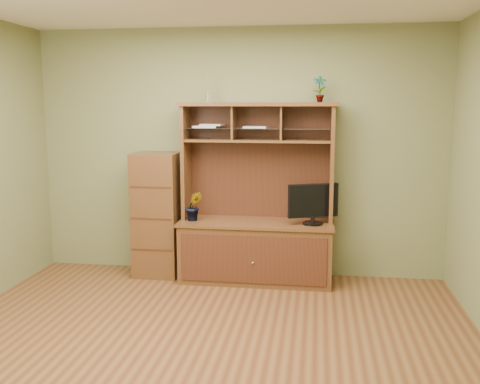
# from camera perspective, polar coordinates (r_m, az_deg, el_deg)

# --- Properties ---
(room) EXTENTS (4.54, 4.04, 2.74)m
(room) POSITION_cam_1_polar(r_m,az_deg,el_deg) (3.95, -4.50, 1.59)
(room) COLOR #552E18
(room) RESTS_ON ground
(media_hutch) EXTENTS (1.66, 0.61, 1.90)m
(media_hutch) POSITION_cam_1_polar(r_m,az_deg,el_deg) (5.74, 1.75, -4.34)
(media_hutch) COLOR #432513
(media_hutch) RESTS_ON room
(monitor) EXTENTS (0.51, 0.24, 0.42)m
(monitor) POSITION_cam_1_polar(r_m,az_deg,el_deg) (5.55, 7.81, -1.19)
(monitor) COLOR black
(monitor) RESTS_ON media_hutch
(orchid_plant) EXTENTS (0.20, 0.18, 0.32)m
(orchid_plant) POSITION_cam_1_polar(r_m,az_deg,el_deg) (5.71, -4.92, -1.51)
(orchid_plant) COLOR #2C5A1E
(orchid_plant) RESTS_ON media_hutch
(top_plant) EXTENTS (0.15, 0.11, 0.27)m
(top_plant) POSITION_cam_1_polar(r_m,az_deg,el_deg) (5.62, 8.49, 10.83)
(top_plant) COLOR #426E26
(top_plant) RESTS_ON media_hutch
(reed_diffuser) EXTENTS (0.06, 0.06, 0.30)m
(reed_diffuser) POSITION_cam_1_polar(r_m,az_deg,el_deg) (5.74, -3.40, 10.71)
(reed_diffuser) COLOR silver
(reed_diffuser) RESTS_ON media_hutch
(magazines) EXTENTS (0.79, 0.21, 0.04)m
(magazines) POSITION_cam_1_polar(r_m,az_deg,el_deg) (5.71, -1.73, 7.03)
(magazines) COLOR #B1B1B6
(magazines) RESTS_ON media_hutch
(side_cabinet) EXTENTS (0.49, 0.44, 1.36)m
(side_cabinet) POSITION_cam_1_polar(r_m,az_deg,el_deg) (5.96, -8.81, -2.38)
(side_cabinet) COLOR #432513
(side_cabinet) RESTS_ON room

